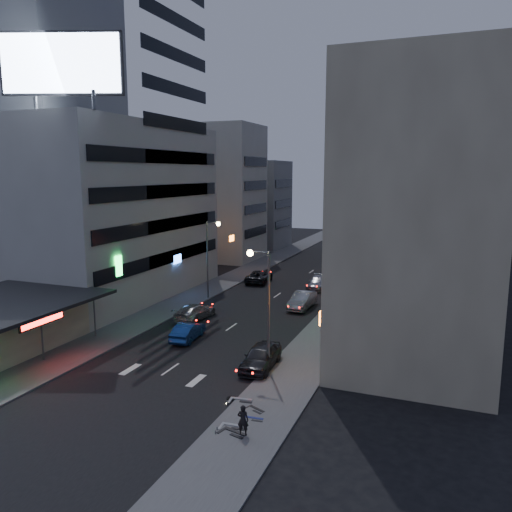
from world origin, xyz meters
The scene contains 28 objects.
ground centered at (0.00, 0.00, 0.00)m, with size 180.00×180.00×0.00m, color black.
sidewalk_left centered at (-8.00, 30.00, 0.06)m, with size 4.00×120.00×0.12m, color #4C4C4F.
sidewalk_right centered at (8.00, 30.00, 0.06)m, with size 4.00×120.00×0.12m, color #4C4C4F.
white_building centered at (-17.00, 20.00, 9.00)m, with size 14.00×24.00×18.00m, color #B3B2AE.
grey_tower centered at (-26.00, 23.00, 17.00)m, with size 10.00×14.00×34.00m, color gray.
shophouse_near centered at (15.00, 10.50, 10.00)m, with size 10.00×11.00×20.00m, color beige.
shophouse_mid centered at (15.50, 22.00, 8.00)m, with size 11.00×12.00×16.00m, color tan.
shophouse_far centered at (15.00, 35.00, 11.00)m, with size 10.00×14.00×22.00m, color beige.
far_left_a centered at (-15.50, 45.00, 10.00)m, with size 11.00×10.00×20.00m, color #B3B2AE.
far_left_b centered at (-16.00, 58.00, 7.50)m, with size 12.00×10.00×15.00m, color gray.
far_right_a centered at (15.50, 50.00, 9.00)m, with size 11.00×12.00×18.00m, color tan.
far_right_b centered at (16.00, 64.00, 12.00)m, with size 12.00×12.00×24.00m, color beige.
billboard centered at (-12.99, 9.97, 21.66)m, with size 9.52×3.75×6.20m.
street_lamp_right_near centered at (5.90, 6.00, 5.36)m, with size 1.60×0.44×8.02m.
street_lamp_left centered at (-5.90, 22.00, 5.36)m, with size 1.60×0.44×8.02m.
street_lamp_right_far centered at (5.90, 40.00, 5.36)m, with size 1.60×0.44×8.02m.
parked_car_right_near centered at (5.60, 6.40, 0.82)m, with size 1.93×4.79×1.63m, color #27282C.
parked_car_right_mid centered at (3.96, 21.94, 0.79)m, with size 1.68×4.81×1.59m, color #9FA3A7.
parked_car_left centered at (-4.14, 31.32, 0.72)m, with size 2.40×5.21×1.45m, color #252529.
parked_car_right_far centered at (3.25, 30.59, 0.69)m, with size 1.95×4.79×1.39m, color #929399.
road_car_blue centered at (-1.85, 9.75, 0.69)m, with size 1.46×4.18×1.38m, color navy.
road_car_silver centered at (-4.01, 14.88, 0.70)m, with size 1.97×4.86×1.41m, color #AEB2B7.
person centered at (7.94, -2.19, 0.91)m, with size 0.57×0.38×1.57m, color black.
scooter_black_a centered at (8.14, -2.12, 0.74)m, with size 2.04×0.68×1.25m, color black, non-canonical shape.
scooter_silver_a centered at (7.76, -1.33, 0.72)m, with size 1.95×0.65×1.19m, color #A0A1A7, non-canonical shape.
scooter_blue centered at (8.34, -0.25, 0.64)m, with size 1.69×0.56×1.03m, color navy, non-canonical shape.
scooter_black_b centered at (8.14, 0.50, 0.64)m, with size 1.70×0.57×1.04m, color black, non-canonical shape.
scooter_silver_b centered at (6.96, 1.62, 0.72)m, with size 1.97×0.66×1.21m, color #9EA0A5, non-canonical shape.
Camera 1 is at (17.00, -23.45, 13.06)m, focal length 35.00 mm.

